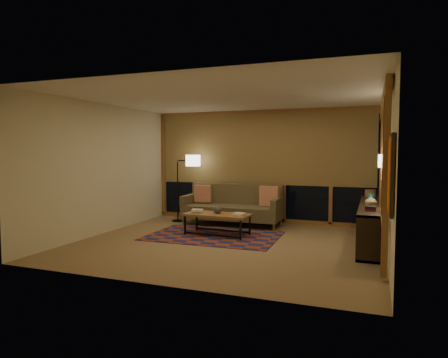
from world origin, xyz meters
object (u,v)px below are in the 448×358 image
(coffee_table, at_px, (217,224))
(bookshelf, at_px, (370,223))
(sofa, at_px, (232,205))
(floor_lamp, at_px, (178,188))

(coffee_table, distance_m, bookshelf, 2.96)
(coffee_table, bearing_deg, sofa, 97.83)
(sofa, xyz_separation_m, coffee_table, (0.09, -1.17, -0.24))
(sofa, distance_m, coffee_table, 1.20)
(coffee_table, height_order, floor_lamp, floor_lamp)
(sofa, distance_m, floor_lamp, 1.47)
(coffee_table, bearing_deg, bookshelf, 10.58)
(floor_lamp, distance_m, bookshelf, 4.55)
(sofa, relative_size, floor_lamp, 1.37)
(sofa, height_order, coffee_table, sofa)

